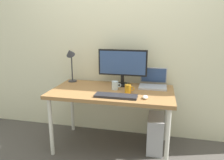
{
  "coord_description": "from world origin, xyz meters",
  "views": [
    {
      "loc": [
        0.51,
        -2.29,
        1.45
      ],
      "look_at": [
        0.0,
        0.0,
        0.84
      ],
      "focal_mm": 34.54,
      "sensor_mm": 36.0,
      "label": 1
    }
  ],
  "objects_px": {
    "desk_lamp": "(70,58)",
    "mouse": "(145,97)",
    "computer_tower": "(155,133)",
    "coffee_mug": "(128,89)",
    "desk": "(112,95)",
    "laptop": "(153,82)",
    "keyboard": "(116,96)",
    "glass_cup": "(115,85)",
    "monitor": "(122,65)"
  },
  "relations": [
    {
      "from": "desk",
      "to": "monitor",
      "type": "relative_size",
      "value": 2.34
    },
    {
      "from": "desk_lamp",
      "to": "keyboard",
      "type": "bearing_deg",
      "value": -33.89
    },
    {
      "from": "laptop",
      "to": "coffee_mug",
      "type": "distance_m",
      "value": 0.4
    },
    {
      "from": "laptop",
      "to": "glass_cup",
      "type": "xyz_separation_m",
      "value": [
        -0.42,
        -0.22,
        -0.01
      ]
    },
    {
      "from": "desk_lamp",
      "to": "computer_tower",
      "type": "distance_m",
      "value": 1.39
    },
    {
      "from": "desk",
      "to": "mouse",
      "type": "relative_size",
      "value": 15.34
    },
    {
      "from": "laptop",
      "to": "glass_cup",
      "type": "relative_size",
      "value": 2.93
    },
    {
      "from": "desk_lamp",
      "to": "computer_tower",
      "type": "bearing_deg",
      "value": -9.0
    },
    {
      "from": "glass_cup",
      "to": "computer_tower",
      "type": "height_order",
      "value": "glass_cup"
    },
    {
      "from": "coffee_mug",
      "to": "desk",
      "type": "bearing_deg",
      "value": 162.91
    },
    {
      "from": "coffee_mug",
      "to": "glass_cup",
      "type": "distance_m",
      "value": 0.19
    },
    {
      "from": "monitor",
      "to": "glass_cup",
      "type": "bearing_deg",
      "value": -103.86
    },
    {
      "from": "computer_tower",
      "to": "desk_lamp",
      "type": "bearing_deg",
      "value": 171.0
    },
    {
      "from": "monitor",
      "to": "glass_cup",
      "type": "relative_size",
      "value": 5.42
    },
    {
      "from": "monitor",
      "to": "computer_tower",
      "type": "height_order",
      "value": "monitor"
    },
    {
      "from": "monitor",
      "to": "glass_cup",
      "type": "height_order",
      "value": "monitor"
    },
    {
      "from": "desk_lamp",
      "to": "coffee_mug",
      "type": "height_order",
      "value": "desk_lamp"
    },
    {
      "from": "laptop",
      "to": "keyboard",
      "type": "relative_size",
      "value": 0.73
    },
    {
      "from": "glass_cup",
      "to": "keyboard",
      "type": "bearing_deg",
      "value": -76.67
    },
    {
      "from": "laptop",
      "to": "coffee_mug",
      "type": "xyz_separation_m",
      "value": [
        -0.26,
        -0.31,
        -0.01
      ]
    },
    {
      "from": "desk",
      "to": "coffee_mug",
      "type": "xyz_separation_m",
      "value": [
        0.19,
        -0.06,
        0.11
      ]
    },
    {
      "from": "monitor",
      "to": "desk_lamp",
      "type": "height_order",
      "value": "desk_lamp"
    },
    {
      "from": "desk",
      "to": "desk_lamp",
      "type": "height_order",
      "value": "desk_lamp"
    },
    {
      "from": "keyboard",
      "to": "desk",
      "type": "bearing_deg",
      "value": 112.01
    },
    {
      "from": "desk",
      "to": "laptop",
      "type": "relative_size",
      "value": 4.31
    },
    {
      "from": "monitor",
      "to": "desk_lamp",
      "type": "xyz_separation_m",
      "value": [
        -0.67,
        0.0,
        0.07
      ]
    },
    {
      "from": "keyboard",
      "to": "coffee_mug",
      "type": "bearing_deg",
      "value": 57.91
    },
    {
      "from": "mouse",
      "to": "laptop",
      "type": "bearing_deg",
      "value": 82.66
    },
    {
      "from": "glass_cup",
      "to": "monitor",
      "type": "bearing_deg",
      "value": 76.14
    },
    {
      "from": "keyboard",
      "to": "desk_lamp",
      "type": "bearing_deg",
      "value": 146.11
    },
    {
      "from": "desk_lamp",
      "to": "mouse",
      "type": "distance_m",
      "value": 1.12
    },
    {
      "from": "mouse",
      "to": "coffee_mug",
      "type": "distance_m",
      "value": 0.25
    },
    {
      "from": "keyboard",
      "to": "glass_cup",
      "type": "distance_m",
      "value": 0.27
    },
    {
      "from": "monitor",
      "to": "mouse",
      "type": "height_order",
      "value": "monitor"
    },
    {
      "from": "laptop",
      "to": "computer_tower",
      "type": "relative_size",
      "value": 0.76
    },
    {
      "from": "desk",
      "to": "keyboard",
      "type": "height_order",
      "value": "keyboard"
    },
    {
      "from": "keyboard",
      "to": "computer_tower",
      "type": "bearing_deg",
      "value": 34.03
    },
    {
      "from": "monitor",
      "to": "laptop",
      "type": "relative_size",
      "value": 1.85
    },
    {
      "from": "desk",
      "to": "mouse",
      "type": "distance_m",
      "value": 0.45
    },
    {
      "from": "desk_lamp",
      "to": "mouse",
      "type": "bearing_deg",
      "value": -24.29
    },
    {
      "from": "desk_lamp",
      "to": "keyboard",
      "type": "height_order",
      "value": "desk_lamp"
    },
    {
      "from": "glass_cup",
      "to": "desk",
      "type": "bearing_deg",
      "value": -130.82
    },
    {
      "from": "keyboard",
      "to": "glass_cup",
      "type": "height_order",
      "value": "glass_cup"
    },
    {
      "from": "mouse",
      "to": "glass_cup",
      "type": "height_order",
      "value": "glass_cup"
    },
    {
      "from": "desk",
      "to": "monitor",
      "type": "xyz_separation_m",
      "value": [
        0.08,
        0.23,
        0.32
      ]
    },
    {
      "from": "monitor",
      "to": "computer_tower",
      "type": "relative_size",
      "value": 1.41
    },
    {
      "from": "coffee_mug",
      "to": "computer_tower",
      "type": "distance_m",
      "value": 0.65
    },
    {
      "from": "keyboard",
      "to": "computer_tower",
      "type": "height_order",
      "value": "keyboard"
    },
    {
      "from": "coffee_mug",
      "to": "computer_tower",
      "type": "height_order",
      "value": "coffee_mug"
    },
    {
      "from": "desk",
      "to": "keyboard",
      "type": "relative_size",
      "value": 3.14
    }
  ]
}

